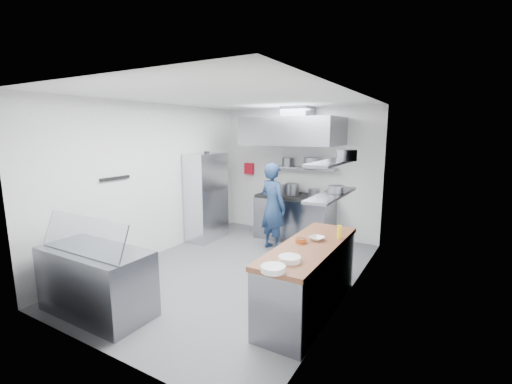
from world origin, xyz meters
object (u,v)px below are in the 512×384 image
Objects in this scene: gas_range at (295,218)px; wire_rack at (206,197)px; chef at (273,207)px; display_case at (97,281)px.

wire_rack reaches higher than gas_range.
chef is 1.14× the size of display_case.
chef is at bearing 75.69° from display_case.
display_case is at bearing -77.65° from wire_rack.
display_case is (-0.83, -3.27, -0.43)m from chef.
gas_range is at bearing -76.95° from chef.
wire_rack is (-1.52, -0.13, 0.07)m from chef.
gas_range reaches higher than display_case.
display_case is at bearing -102.94° from gas_range.
chef is at bearing -97.41° from gas_range.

